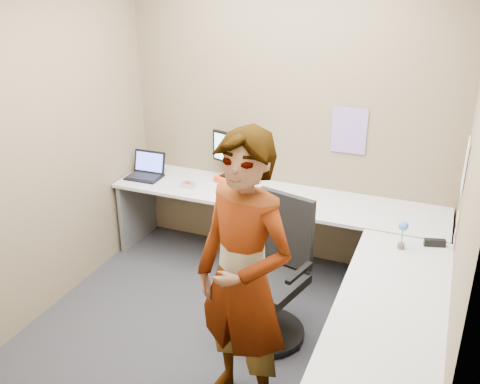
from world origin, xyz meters
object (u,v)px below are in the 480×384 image
at_px(office_chair, 273,283).
at_px(monitor, 232,151).
at_px(desk, 303,250).
at_px(person, 244,281).

bearing_deg(office_chair, monitor, 140.48).
height_order(desk, person, person).
bearing_deg(person, monitor, 133.66).
bearing_deg(desk, person, -94.11).
relative_size(desk, person, 1.62).
bearing_deg(monitor, office_chair, -37.65).
xyz_separation_m(desk, office_chair, (-0.14, -0.31, -0.15)).
bearing_deg(office_chair, desk, 80.26).
xyz_separation_m(desk, monitor, (-0.91, 0.75, 0.44)).
relative_size(desk, office_chair, 2.76).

